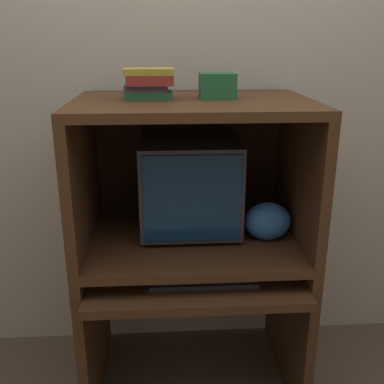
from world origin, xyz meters
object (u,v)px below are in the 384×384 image
mouse (267,273)px  book_stack (149,83)px  snack_bag (267,221)px  crt_monitor (189,184)px  keyboard (203,277)px  storage_box (217,86)px

mouse → book_stack: 0.89m
snack_bag → crt_monitor: bearing=158.3°
crt_monitor → keyboard: 0.42m
crt_monitor → keyboard: size_ratio=1.00×
mouse → storage_box: (-0.19, 0.21, 0.72)m
book_stack → crt_monitor: bearing=23.5°
book_stack → keyboard: bearing=-47.7°
storage_box → crt_monitor: bearing=150.1°
crt_monitor → snack_bag: bearing=-21.7°
keyboard → snack_bag: (0.29, 0.16, 0.17)m
snack_bag → mouse: bearing=-100.1°
crt_monitor → keyboard: bearing=-82.7°
mouse → snack_bag: snack_bag is taller
crt_monitor → storage_box: 0.44m
crt_monitor → storage_box: bearing=-29.9°
crt_monitor → book_stack: (-0.16, -0.07, 0.44)m
mouse → snack_bag: size_ratio=0.29×
keyboard → storage_box: bearing=72.4°
storage_box → mouse: bearing=-48.2°
snack_bag → storage_box: (-0.22, 0.07, 0.55)m
mouse → book_stack: book_stack is taller
storage_box → keyboard: bearing=-107.6°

